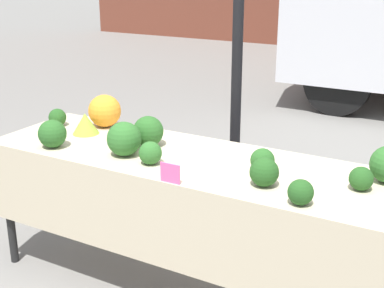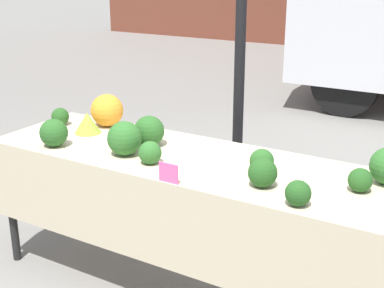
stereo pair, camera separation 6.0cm
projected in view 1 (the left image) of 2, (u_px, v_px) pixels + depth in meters
ground_plane at (192, 287)px, 3.14m from camera, size 40.00×40.00×0.00m
tent_pole at (237, 73)px, 3.48m from camera, size 0.07×0.07×2.25m
market_table at (186, 179)px, 2.85m from camera, size 2.38×0.71×0.81m
orange_cauliflower at (105, 111)px, 3.38m from camera, size 0.21×0.21×0.21m
romanesco_head at (85, 124)px, 3.26m from camera, size 0.16×0.16×0.13m
broccoli_head_0 at (148, 131)px, 3.03m from camera, size 0.18×0.18×0.18m
broccoli_head_1 at (57, 117)px, 3.41m from camera, size 0.11×0.11×0.11m
broccoli_head_2 at (262, 161)px, 2.66m from camera, size 0.12×0.12×0.12m
broccoli_head_4 at (361, 179)px, 2.46m from camera, size 0.11×0.11×0.11m
broccoli_head_5 at (264, 172)px, 2.50m from camera, size 0.14×0.14×0.14m
broccoli_head_6 at (150, 153)px, 2.77m from camera, size 0.12×0.12×0.12m
broccoli_head_7 at (124, 139)px, 2.88m from camera, size 0.19×0.19×0.19m
broccoli_head_8 at (52, 134)px, 3.01m from camera, size 0.16×0.16×0.16m
broccoli_head_9 at (301, 192)px, 2.31m from camera, size 0.11×0.11×0.11m
price_sign at (170, 173)px, 2.54m from camera, size 0.11×0.01×0.10m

